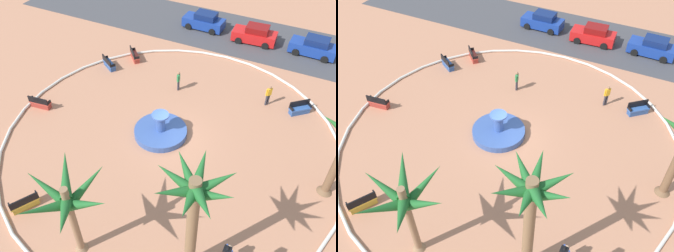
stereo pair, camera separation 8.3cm
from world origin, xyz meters
The scene contains 16 objects.
ground_plane centered at (0.00, 0.00, 0.00)m, with size 80.00×80.00×0.00m, color tan.
plaza_curb centered at (0.00, 0.00, 0.10)m, with size 22.54×22.54×0.20m, color silver.
street_asphalt centered at (0.00, 15.67, 0.01)m, with size 48.00×8.00×0.03m, color #424247.
fountain centered at (-0.81, 0.02, 0.28)m, with size 3.59×3.59×1.79m.
palm_tree_near_fountain centered at (4.72, -7.71, 5.09)m, with size 3.45×3.57×6.91m.
palm_tree_mid_plaza centered at (-0.58, -9.29, 3.98)m, with size 4.31×4.14×5.19m.
bench_east centered at (-4.88, -8.63, 0.35)m, with size 1.23×1.64×1.00m.
bench_west centered at (-7.16, 7.40, 0.35)m, with size 1.47×1.50×1.00m.
bench_north centered at (-8.45, 5.33, 0.35)m, with size 1.62×1.28×1.00m.
bench_southeast centered at (7.19, 6.48, 0.35)m, with size 1.53×1.44×1.00m.
bench_southwest centered at (-10.09, -1.35, 0.35)m, with size 1.65×0.70×1.00m.
person_cyclist_photo centered at (4.82, 6.39, 0.95)m, with size 0.38×0.42×1.70m.
person_pedestrian_stroll centered at (-1.90, 5.16, 0.91)m, with size 0.27×0.52×1.64m.
parked_car_leftmost centered at (-3.91, 15.36, 0.78)m, with size 4.02×1.95×1.67m.
parked_car_second centered at (1.30, 14.95, 0.78)m, with size 4.09×2.10×1.67m.
parked_car_third centered at (6.57, 15.13, 0.78)m, with size 4.06×2.02×1.67m.
Camera 1 is at (7.59, -15.77, 17.23)m, focal length 38.76 mm.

